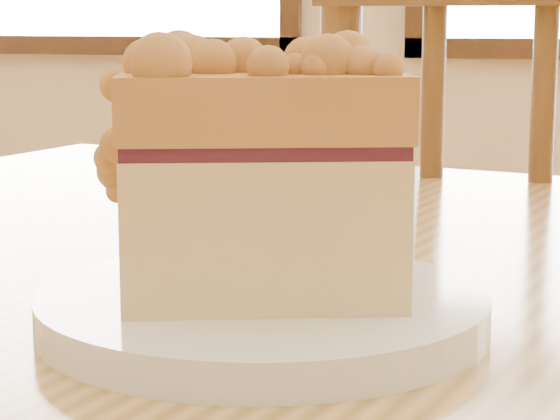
# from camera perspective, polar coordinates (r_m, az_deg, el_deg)

# --- Properties ---
(cafe_chair_main) EXTENTS (0.46, 0.46, 0.97)m
(cafe_chair_main) POSITION_cam_1_polar(r_m,az_deg,el_deg) (1.18, 13.56, -10.03)
(cafe_chair_main) COLOR #583A18
(cafe_chair_main) RESTS_ON ground
(plate) EXTENTS (0.21, 0.21, 0.02)m
(plate) POSITION_cam_1_polar(r_m,az_deg,el_deg) (0.50, -0.91, -5.32)
(plate) COLOR white
(plate) RESTS_ON cafe_table_main
(cake_slice) EXTENTS (0.15, 0.13, 0.12)m
(cake_slice) POSITION_cam_1_polar(r_m,az_deg,el_deg) (0.49, -1.27, 2.25)
(cake_slice) COLOR #FFE090
(cake_slice) RESTS_ON plate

